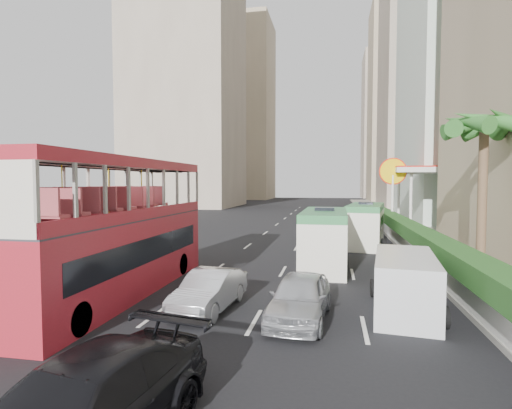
% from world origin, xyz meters
% --- Properties ---
extents(ground_plane, '(200.00, 200.00, 0.00)m').
position_xyz_m(ground_plane, '(0.00, 0.00, 0.00)').
color(ground_plane, black).
rests_on(ground_plane, ground).
extents(double_decker_bus, '(2.50, 11.00, 5.06)m').
position_xyz_m(double_decker_bus, '(-6.00, 0.00, 2.53)').
color(double_decker_bus, '#AA1E2B').
rests_on(double_decker_bus, ground).
extents(car_silver_lane_a, '(1.76, 4.02, 1.29)m').
position_xyz_m(car_silver_lane_a, '(-2.06, -1.15, 0.00)').
color(car_silver_lane_a, silver).
rests_on(car_silver_lane_a, ground).
extents(car_silver_lane_b, '(1.97, 4.24, 1.40)m').
position_xyz_m(car_silver_lane_b, '(0.92, -1.53, 0.00)').
color(car_silver_lane_b, silver).
rests_on(car_silver_lane_b, ground).
extents(van_asset, '(2.72, 4.71, 1.24)m').
position_xyz_m(van_asset, '(1.19, 15.59, 0.00)').
color(van_asset, silver).
rests_on(van_asset, ground).
extents(minibus_near, '(2.21, 6.35, 2.80)m').
position_xyz_m(minibus_near, '(1.49, 6.42, 1.40)').
color(minibus_near, silver).
rests_on(minibus_near, ground).
extents(minibus_far, '(3.02, 6.45, 2.75)m').
position_xyz_m(minibus_far, '(4.05, 13.79, 1.38)').
color(minibus_far, silver).
rests_on(minibus_far, ground).
extents(panel_van_near, '(2.36, 4.74, 1.82)m').
position_xyz_m(panel_van_near, '(4.20, -0.04, 0.91)').
color(panel_van_near, silver).
rests_on(panel_van_near, ground).
extents(panel_van_far, '(1.94, 4.67, 1.85)m').
position_xyz_m(panel_van_far, '(4.58, 23.00, 0.93)').
color(panel_van_far, silver).
rests_on(panel_van_far, ground).
extents(sidewalk, '(6.00, 120.00, 0.18)m').
position_xyz_m(sidewalk, '(9.00, 25.00, 0.09)').
color(sidewalk, '#99968C').
rests_on(sidewalk, ground).
extents(kerb_wall, '(0.30, 44.00, 1.00)m').
position_xyz_m(kerb_wall, '(6.20, 14.00, 0.68)').
color(kerb_wall, silver).
rests_on(kerb_wall, sidewalk).
extents(hedge, '(1.10, 44.00, 0.70)m').
position_xyz_m(hedge, '(6.20, 14.00, 1.53)').
color(hedge, '#2D6626').
rests_on(hedge, kerb_wall).
extents(palm_tree, '(0.36, 0.36, 6.40)m').
position_xyz_m(palm_tree, '(7.80, 4.00, 3.38)').
color(palm_tree, brown).
rests_on(palm_tree, sidewalk).
extents(shell_station, '(6.50, 8.00, 5.50)m').
position_xyz_m(shell_station, '(10.00, 23.00, 2.75)').
color(shell_station, silver).
rests_on(shell_station, ground).
extents(tower_mid, '(16.00, 16.00, 50.00)m').
position_xyz_m(tower_mid, '(18.00, 58.00, 25.00)').
color(tower_mid, '#B2A08C').
rests_on(tower_mid, ground).
extents(tower_far_a, '(14.00, 14.00, 44.00)m').
position_xyz_m(tower_far_a, '(17.00, 82.00, 22.00)').
color(tower_far_a, tan).
rests_on(tower_far_a, ground).
extents(tower_far_b, '(14.00, 14.00, 40.00)m').
position_xyz_m(tower_far_b, '(17.00, 104.00, 20.00)').
color(tower_far_b, '#B2A08C').
rests_on(tower_far_b, ground).
extents(tower_left_a, '(18.00, 18.00, 52.00)m').
position_xyz_m(tower_left_a, '(-24.00, 55.00, 26.00)').
color(tower_left_a, '#B2A08C').
rests_on(tower_left_a, ground).
extents(tower_left_b, '(16.00, 16.00, 46.00)m').
position_xyz_m(tower_left_b, '(-22.00, 90.00, 23.00)').
color(tower_left_b, tan).
rests_on(tower_left_b, ground).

